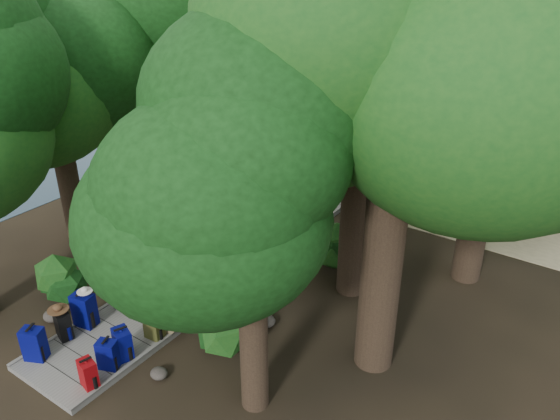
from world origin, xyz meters
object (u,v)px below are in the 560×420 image
Objects in this scene: backpack_right_a at (88,372)px; kayak at (316,143)px; backpack_right_b at (108,353)px; suitcase_on_boardwalk at (121,296)px; sun_lounger at (460,159)px; backpack_left_b at (63,323)px; backpack_left_c at (84,308)px; lone_suitcase_on_sand at (371,162)px; backpack_right_d at (154,326)px; backpack_left_d at (135,283)px; duffel_right_khaki at (173,317)px; backpack_right_c at (122,342)px; duffel_right_black at (192,297)px; backpack_left_a at (34,342)px.

backpack_right_a is 0.20× the size of kayak.
suitcase_on_boardwalk is (-1.29, 1.43, -0.04)m from backpack_right_b.
sun_lounger is (3.42, 12.87, -0.07)m from suitcase_on_boardwalk.
backpack_right_b is 14.45m from sun_lounger.
backpack_left_b is at bearing 155.95° from backpack_right_b.
backpack_left_c is at bearing -123.03° from sun_lounger.
lone_suitcase_on_sand is 0.34× the size of sun_lounger.
suitcase_on_boardwalk reaches higher than kayak.
backpack_right_d is at bearing -81.31° from lone_suitcase_on_sand.
backpack_right_a reaches higher than backpack_left_d.
duffel_right_khaki is at bearing -80.94° from lone_suitcase_on_sand.
backpack_left_c is 1.43m from backpack_left_d.
backpack_right_c reaches higher than kayak.
backpack_right_c is 1.08× the size of duffel_right_khaki.
backpack_right_a is 2.40m from suitcase_on_boardwalk.
lone_suitcase_on_sand is (-0.35, 9.79, 0.01)m from duffel_right_black.
backpack_right_a is at bearing -20.85° from backpack_left_a.
backpack_right_a is 0.86× the size of duffel_right_black.
backpack_right_c reaches higher than sun_lounger.
kayak is at bearing 115.05° from backpack_left_b.
backpack_right_a is at bearing -101.70° from backpack_right_b.
backpack_right_b is 0.99× the size of lone_suitcase_on_sand.
backpack_left_c is 1.24× the size of backpack_right_b.
sun_lounger is (2.03, 14.83, -0.09)m from backpack_right_a.
backpack_left_b is 1.94m from backpack_left_d.
backpack_right_a is 1.12× the size of backpack_right_d.
backpack_left_b is at bearing -146.42° from backpack_right_c.
backpack_right_d is at bearing 106.72° from backpack_right_c.
backpack_left_c is 2.28m from duffel_right_black.
kayak is (-3.44, 12.09, -0.23)m from backpack_right_d.
backpack_right_c reaches higher than lone_suitcase_on_sand.
backpack_right_c reaches higher than backpack_right_a.
backpack_left_a is at bearing -133.69° from backpack_right_d.
backpack_left_d is 1.64m from duffel_right_khaki.
backpack_right_b is (1.48, -2.01, 0.09)m from backpack_left_d.
backpack_left_a is 1.49m from backpack_right_a.
backpack_right_a reaches higher than backpack_right_d.
duffel_right_khaki is at bearing 22.23° from backpack_left_c.
backpack_right_c is 11.80m from lone_suitcase_on_sand.
duffel_right_black is (-0.16, 0.74, 0.01)m from duffel_right_khaki.
backpack_right_d is at bearing -117.30° from sun_lounger.
backpack_left_c is 1.39× the size of suitcase_on_boardwalk.
backpack_left_c reaches higher than backpack_right_b.
lone_suitcase_on_sand is at bearing 87.89° from backpack_right_d.
lone_suitcase_on_sand is (1.09, 10.15, -0.01)m from backpack_left_d.
backpack_left_b is 1.00× the size of lone_suitcase_on_sand.
backpack_left_b is 1.36× the size of backpack_left_d.
lone_suitcase_on_sand is (0.90, 10.73, -0.06)m from suitcase_on_boardwalk.
backpack_left_b is 0.34× the size of sun_lounger.
backpack_right_a is 0.93× the size of backpack_right_b.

